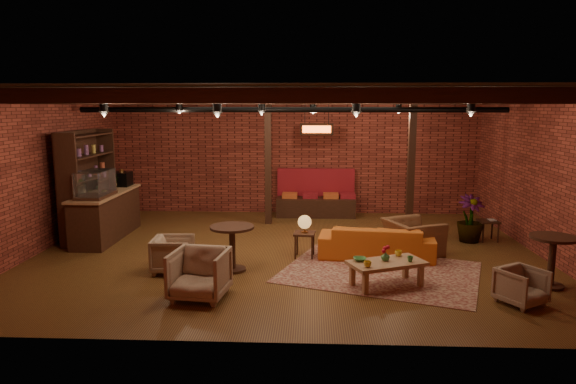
{
  "coord_description": "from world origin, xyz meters",
  "views": [
    {
      "loc": [
        0.47,
        -10.02,
        2.94
      ],
      "look_at": [
        0.0,
        0.2,
        1.22
      ],
      "focal_mm": 32.0,
      "sensor_mm": 36.0,
      "label": 1
    }
  ],
  "objects_px": {
    "armchair_right": "(413,231)",
    "armchair_b": "(199,272)",
    "round_table_right": "(552,253)",
    "plant_tall": "(473,172)",
    "sofa": "(376,242)",
    "side_table_book": "(488,222)",
    "armchair_far": "(522,285)",
    "armchair_a": "(173,253)",
    "side_table_lamp": "(305,225)",
    "round_table_left": "(232,240)",
    "coffee_table": "(386,264)"
  },
  "relations": [
    {
      "from": "round_table_right",
      "to": "plant_tall",
      "type": "height_order",
      "value": "plant_tall"
    },
    {
      "from": "sofa",
      "to": "coffee_table",
      "type": "relative_size",
      "value": 1.6
    },
    {
      "from": "round_table_right",
      "to": "armchair_far",
      "type": "height_order",
      "value": "round_table_right"
    },
    {
      "from": "armchair_b",
      "to": "armchair_far",
      "type": "height_order",
      "value": "armchair_b"
    },
    {
      "from": "armchair_b",
      "to": "side_table_book",
      "type": "height_order",
      "value": "armchair_b"
    },
    {
      "from": "armchair_right",
      "to": "armchair_b",
      "type": "bearing_deg",
      "value": 102.2
    },
    {
      "from": "armchair_a",
      "to": "armchair_b",
      "type": "xyz_separation_m",
      "value": [
        0.75,
        -1.25,
        0.07
      ]
    },
    {
      "from": "armchair_far",
      "to": "plant_tall",
      "type": "bearing_deg",
      "value": 53.46
    },
    {
      "from": "side_table_lamp",
      "to": "armchair_a",
      "type": "xyz_separation_m",
      "value": [
        -2.34,
        -1.0,
        -0.29
      ]
    },
    {
      "from": "coffee_table",
      "to": "side_table_lamp",
      "type": "height_order",
      "value": "side_table_lamp"
    },
    {
      "from": "armchair_a",
      "to": "armchair_far",
      "type": "bearing_deg",
      "value": -106.02
    },
    {
      "from": "side_table_lamp",
      "to": "side_table_book",
      "type": "distance_m",
      "value": 4.26
    },
    {
      "from": "round_table_right",
      "to": "armchair_far",
      "type": "xyz_separation_m",
      "value": [
        -0.78,
        -0.77,
        -0.27
      ]
    },
    {
      "from": "side_table_lamp",
      "to": "plant_tall",
      "type": "bearing_deg",
      "value": 20.37
    },
    {
      "from": "coffee_table",
      "to": "side_table_lamp",
      "type": "xyz_separation_m",
      "value": [
        -1.35,
        1.59,
        0.26
      ]
    },
    {
      "from": "side_table_lamp",
      "to": "armchair_a",
      "type": "relative_size",
      "value": 1.2
    },
    {
      "from": "side_table_lamp",
      "to": "plant_tall",
      "type": "distance_m",
      "value": 3.93
    },
    {
      "from": "side_table_book",
      "to": "armchair_far",
      "type": "xyz_separation_m",
      "value": [
        -0.74,
        -3.7,
        -0.12
      ]
    },
    {
      "from": "sofa",
      "to": "armchair_b",
      "type": "height_order",
      "value": "armchair_b"
    },
    {
      "from": "sofa",
      "to": "coffee_table",
      "type": "height_order",
      "value": "coffee_table"
    },
    {
      "from": "armchair_far",
      "to": "side_table_lamp",
      "type": "bearing_deg",
      "value": 113.63
    },
    {
      "from": "round_table_left",
      "to": "armchair_b",
      "type": "height_order",
      "value": "armchair_b"
    },
    {
      "from": "sofa",
      "to": "coffee_table",
      "type": "xyz_separation_m",
      "value": [
        -0.04,
        -1.62,
        0.06
      ]
    },
    {
      "from": "armchair_b",
      "to": "armchair_far",
      "type": "distance_m",
      "value": 4.86
    },
    {
      "from": "round_table_left",
      "to": "coffee_table",
      "type": "bearing_deg",
      "value": -14.96
    },
    {
      "from": "armchair_right",
      "to": "plant_tall",
      "type": "xyz_separation_m",
      "value": [
        1.42,
        0.98,
        1.09
      ]
    },
    {
      "from": "armchair_a",
      "to": "side_table_book",
      "type": "height_order",
      "value": "armchair_a"
    },
    {
      "from": "round_table_left",
      "to": "side_table_book",
      "type": "xyz_separation_m",
      "value": [
        5.3,
        2.31,
        -0.13
      ]
    },
    {
      "from": "side_table_book",
      "to": "armchair_a",
      "type": "bearing_deg",
      "value": -159.05
    },
    {
      "from": "round_table_right",
      "to": "plant_tall",
      "type": "relative_size",
      "value": 0.28
    },
    {
      "from": "side_table_lamp",
      "to": "side_table_book",
      "type": "bearing_deg",
      "value": 19.65
    },
    {
      "from": "side_table_lamp",
      "to": "round_table_left",
      "type": "relative_size",
      "value": 1.02
    },
    {
      "from": "armchair_b",
      "to": "plant_tall",
      "type": "distance_m",
      "value": 6.39
    },
    {
      "from": "round_table_left",
      "to": "armchair_far",
      "type": "xyz_separation_m",
      "value": [
        4.56,
        -1.39,
        -0.25
      ]
    },
    {
      "from": "side_table_lamp",
      "to": "round_table_left",
      "type": "distance_m",
      "value": 1.56
    },
    {
      "from": "side_table_lamp",
      "to": "armchair_b",
      "type": "height_order",
      "value": "armchair_b"
    },
    {
      "from": "sofa",
      "to": "plant_tall",
      "type": "distance_m",
      "value": 2.82
    },
    {
      "from": "sofa",
      "to": "round_table_left",
      "type": "distance_m",
      "value": 2.84
    },
    {
      "from": "sofa",
      "to": "armchair_far",
      "type": "relative_size",
      "value": 3.61
    },
    {
      "from": "armchair_a",
      "to": "side_table_book",
      "type": "relative_size",
      "value": 1.47
    },
    {
      "from": "side_table_lamp",
      "to": "coffee_table",
      "type": "bearing_deg",
      "value": -49.53
    },
    {
      "from": "armchair_a",
      "to": "armchair_right",
      "type": "xyz_separation_m",
      "value": [
        4.5,
        1.35,
        0.11
      ]
    },
    {
      "from": "sofa",
      "to": "armchair_b",
      "type": "xyz_separation_m",
      "value": [
        -2.98,
        -2.27,
        0.1
      ]
    },
    {
      "from": "armchair_a",
      "to": "armchair_b",
      "type": "distance_m",
      "value": 1.46
    },
    {
      "from": "armchair_right",
      "to": "plant_tall",
      "type": "bearing_deg",
      "value": -77.97
    },
    {
      "from": "coffee_table",
      "to": "side_table_lamp",
      "type": "relative_size",
      "value": 1.64
    },
    {
      "from": "side_table_book",
      "to": "sofa",
      "type": "bearing_deg",
      "value": -151.75
    },
    {
      "from": "coffee_table",
      "to": "round_table_left",
      "type": "bearing_deg",
      "value": 165.04
    },
    {
      "from": "coffee_table",
      "to": "side_table_book",
      "type": "distance_m",
      "value": 4.02
    },
    {
      "from": "side_table_book",
      "to": "armchair_far",
      "type": "distance_m",
      "value": 3.78
    }
  ]
}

